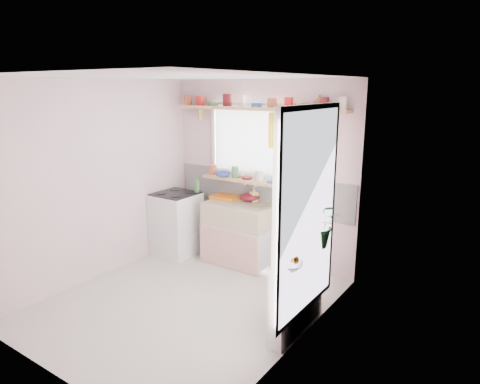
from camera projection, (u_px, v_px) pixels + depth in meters
The scene contains 19 objects.
room at pixel (276, 179), 4.89m from camera, with size 3.20×3.20×3.20m.
sink_unit at pixel (239, 233), 5.91m from camera, with size 0.95×0.65×1.11m.
cooker at pixel (176, 223), 6.23m from camera, with size 0.58×0.58×0.93m.
radiator_ledge at pixel (297, 294), 4.25m from camera, with size 0.22×0.95×0.78m.
windowsill at pixel (247, 181), 5.89m from camera, with size 1.40×0.22×0.04m, color tan.
pine_shelf at pixel (257, 109), 5.56m from camera, with size 2.52×0.24×0.04m, color tan.
shelf_crockery at pixel (257, 103), 5.55m from camera, with size 2.47×0.11×0.12m.
sill_crockery at pixel (246, 175), 5.88m from camera, with size 1.35×0.11×0.12m.
dish_tray at pixel (226, 197), 6.09m from camera, with size 0.39×0.30×0.04m, color orange.
colander at pixel (250, 197), 5.94m from camera, with size 0.27×0.27×0.12m, color #5E101C.
jade_plant at pixel (319, 224), 4.40m from camera, with size 0.45×0.39×0.50m, color #245A26.
fruit_bowl at pixel (287, 266), 3.90m from camera, with size 0.28×0.28×0.07m, color silver.
herb_pot at pixel (286, 248), 4.10m from camera, with size 0.12×0.08×0.23m, color #265B24.
soap_bottle_sink at pixel (254, 194), 5.90m from camera, with size 0.09×0.10×0.21m, color #D1C65D.
sill_cup at pixel (241, 173), 6.00m from camera, with size 0.14×0.14×0.11m, color beige.
sill_bowl at pixel (223, 174), 6.03m from camera, with size 0.22×0.22×0.07m, color #3346A5.
shelf_vase at pixel (319, 102), 5.12m from camera, with size 0.16×0.16×0.16m, color brown.
cooker_bottle at pixel (197, 184), 6.15m from camera, with size 0.09×0.09×0.23m, color #3A753C.
fruit at pixel (288, 259), 3.89m from camera, with size 0.20×0.14×0.10m.
Camera 1 is at (3.03, -3.32, 2.40)m, focal length 32.00 mm.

